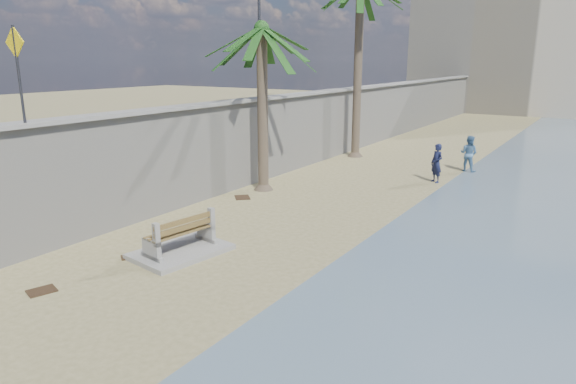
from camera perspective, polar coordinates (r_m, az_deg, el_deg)
The scene contains 13 objects.
ground_plane at distance 11.11m, azimuth -18.13°, elevation -14.15°, with size 140.00×140.00×0.00m, color #96895C.
seawall at distance 29.23m, azimuth 6.04°, elevation 7.73°, with size 0.45×70.00×3.50m, color gray.
wall_cap at distance 29.08m, azimuth 6.14°, elevation 11.25°, with size 0.80×70.00×0.12m, color gray.
end_building at distance 58.81m, azimuth 23.90°, elevation 15.16°, with size 18.00×12.00×14.00m, color #B7AA93.
bench_far at distance 14.36m, azimuth -11.90°, elevation -5.03°, with size 2.08×2.75×1.06m.
palm_mid at distance 20.43m, azimuth -2.95°, elevation 17.50°, with size 5.00×5.00×7.22m.
pedestrian_sign at distance 14.81m, azimuth -27.88°, elevation 12.76°, with size 0.78×0.07×2.40m.
streetlight at distance 22.15m, azimuth -3.21°, elevation 18.30°, with size 0.28×0.28×5.12m.
person_a at distance 22.99m, azimuth 16.21°, elevation 3.39°, with size 0.70×0.47×1.94m, color #151939.
person_b at distance 25.77m, azimuth 19.45°, elevation 4.25°, with size 0.91×0.71×1.89m, color #486F96.
debris_b at distance 13.33m, azimuth -25.69°, elevation -9.87°, with size 0.60×0.48×0.03m, color #382616.
debris_c at distance 19.88m, azimuth -5.09°, elevation -0.60°, with size 0.68×0.55×0.03m, color #382616.
debris_d at distance 14.61m, azimuth -17.18°, elevation -6.90°, with size 0.45×0.36×0.03m, color #382616.
Camera 1 is at (7.79, -5.96, 5.21)m, focal length 32.00 mm.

